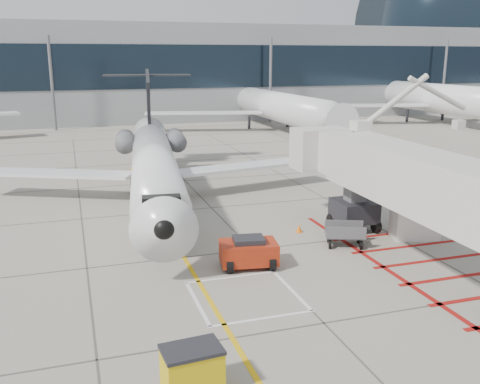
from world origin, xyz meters
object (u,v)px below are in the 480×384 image
object	(u,v)px
jet_bridge	(418,192)
spill_bin	(192,370)
pushback_tug	(249,251)
regional_jet	(154,148)

from	to	relation	value
jet_bridge	spill_bin	distance (m)	13.61
jet_bridge	pushback_tug	bearing A→B (deg)	163.40
regional_jet	spill_bin	xyz separation A→B (m)	(-1.97, -18.63, -3.35)
pushback_tug	spill_bin	bearing A→B (deg)	-109.27
regional_jet	spill_bin	bearing A→B (deg)	-88.85
jet_bridge	pushback_tug	distance (m)	8.06
pushback_tug	spill_bin	xyz separation A→B (m)	(-4.57, -8.49, -0.04)
jet_bridge	pushback_tug	xyz separation A→B (m)	(-7.20, 2.27, -2.81)
regional_jet	jet_bridge	bearing A→B (deg)	-44.51
regional_jet	pushback_tug	world-z (taller)	regional_jet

